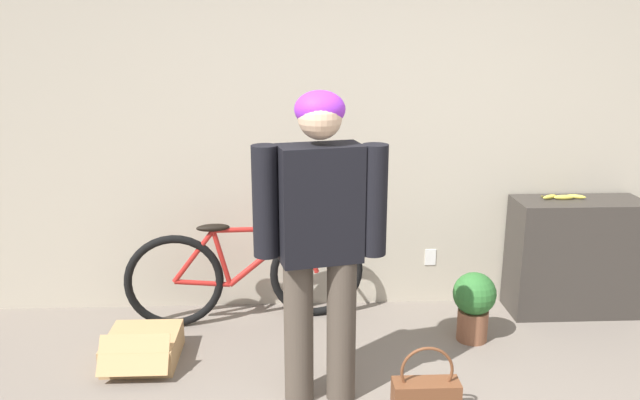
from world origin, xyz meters
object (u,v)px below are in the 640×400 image
cardboard_box (143,348)px  banana (563,197)px  person (320,229)px  potted_plant (474,302)px  bicycle (247,274)px  handbag (426,397)px

cardboard_box → banana: bearing=12.3°
person → potted_plant: person is taller
person → bicycle: size_ratio=1.04×
person → banana: (1.73, 1.05, -0.13)m
bicycle → banana: (2.19, 0.09, 0.49)m
person → banana: size_ratio=5.35×
person → handbag: bearing=-35.0°
cardboard_box → handbag: bearing=-22.4°
handbag → potted_plant: bearing=60.0°
potted_plant → bicycle: bearing=167.2°
bicycle → cardboard_box: 0.84m
banana → potted_plant: bearing=-148.7°
bicycle → cardboard_box: (-0.60, -0.51, -0.26)m
person → handbag: 1.03m
potted_plant → cardboard_box: bearing=-175.1°
banana → cardboard_box: bearing=-167.7°
banana → potted_plant: banana is taller
cardboard_box → potted_plant: potted_plant is taller
banana → potted_plant: 1.01m
banana → handbag: size_ratio=0.76×
bicycle → banana: 2.24m
banana → cardboard_box: size_ratio=0.61×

